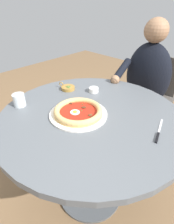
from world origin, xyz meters
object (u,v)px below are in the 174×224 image
at_px(dining_table, 91,131).
at_px(pizza_on_plate, 78,112).
at_px(cafe_chair_diner, 150,92).
at_px(water_glass, 19,101).
at_px(ramekin_capers, 94,90).
at_px(diner_person, 143,97).
at_px(olive_pan, 68,88).
at_px(steak_knife, 158,134).

bearing_deg(dining_table, pizza_on_plate, 50.48).
height_order(dining_table, cafe_chair_diner, cafe_chair_diner).
bearing_deg(water_glass, cafe_chair_diner, -104.43).
relative_size(ramekin_capers, diner_person, 0.06).
height_order(ramekin_capers, olive_pan, olive_pan).
bearing_deg(water_glass, dining_table, -147.96).
bearing_deg(cafe_chair_diner, ramekin_capers, 82.05).
relative_size(pizza_on_plate, diner_person, 0.28).
distance_m(water_glass, cafe_chair_diner, 1.20).
xyz_separation_m(steak_knife, olive_pan, (0.68, -0.02, 0.01)).
height_order(steak_knife, cafe_chair_diner, cafe_chair_diner).
distance_m(pizza_on_plate, ramekin_capers, 0.30).
xyz_separation_m(pizza_on_plate, ramekin_capers, (0.13, -0.27, -0.00)).
relative_size(dining_table, water_glass, 13.68).
relative_size(dining_table, diner_person, 0.89).
bearing_deg(dining_table, diner_person, -84.97).
height_order(pizza_on_plate, steak_knife, pizza_on_plate).
relative_size(ramekin_capers, cafe_chair_diner, 0.08).
relative_size(ramekin_capers, olive_pan, 0.55).
bearing_deg(cafe_chair_diner, olive_pan, 72.22).
bearing_deg(water_glass, pizza_on_plate, -151.53).
height_order(water_glass, steak_knife, water_glass).
bearing_deg(pizza_on_plate, olive_pan, -30.85).
height_order(water_glass, cafe_chair_diner, cafe_chair_diner).
height_order(olive_pan, cafe_chair_diner, cafe_chair_diner).
distance_m(dining_table, diner_person, 0.77).
bearing_deg(olive_pan, ramekin_capers, -148.17).
xyz_separation_m(pizza_on_plate, steak_knife, (-0.40, -0.15, -0.02)).
bearing_deg(diner_person, cafe_chair_diner, -85.78).
height_order(dining_table, olive_pan, olive_pan).
bearing_deg(ramekin_capers, dining_table, 129.50).
xyz_separation_m(dining_table, ramekin_capers, (0.17, -0.21, 0.14)).
distance_m(steak_knife, olive_pan, 0.68).
relative_size(dining_table, cafe_chair_diner, 1.25).
bearing_deg(diner_person, ramekin_capers, 79.04).
relative_size(steak_knife, ramekin_capers, 3.11).
distance_m(dining_table, cafe_chair_diner, 0.91).
bearing_deg(olive_pan, cafe_chair_diner, -107.78).
bearing_deg(dining_table, olive_pan, -19.04).
bearing_deg(ramekin_capers, pizza_on_plate, 115.62).
height_order(steak_knife, ramekin_capers, ramekin_capers).
xyz_separation_m(dining_table, steak_knife, (-0.35, -0.09, 0.13)).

